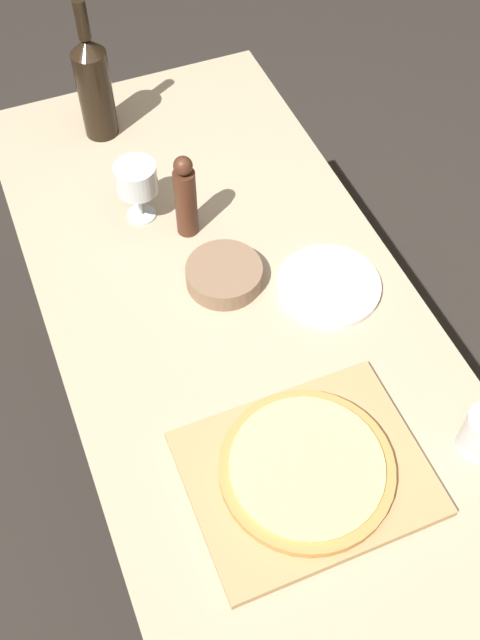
% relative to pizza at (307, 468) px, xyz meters
% --- Properties ---
extents(ground_plane, '(12.00, 12.00, 0.00)m').
position_rel_pizza_xyz_m(ground_plane, '(0.02, 0.27, -0.80)').
color(ground_plane, '#2D2823').
extents(dining_table, '(0.72, 1.79, 0.77)m').
position_rel_pizza_xyz_m(dining_table, '(0.02, 0.27, -0.13)').
color(dining_table, tan).
rests_on(dining_table, ground_plane).
extents(cutting_board, '(0.40, 0.32, 0.02)m').
position_rel_pizza_xyz_m(cutting_board, '(0.00, 0.00, -0.02)').
color(cutting_board, tan).
rests_on(cutting_board, dining_table).
extents(pizza, '(0.30, 0.30, 0.02)m').
position_rel_pizza_xyz_m(pizza, '(0.00, 0.00, 0.00)').
color(pizza, '#C68947').
rests_on(pizza, cutting_board).
extents(wine_bottle, '(0.08, 0.08, 0.34)m').
position_rel_pizza_xyz_m(wine_bottle, '(-0.07, 1.00, 0.10)').
color(wine_bottle, black).
rests_on(wine_bottle, dining_table).
extents(pepper_mill, '(0.05, 0.05, 0.20)m').
position_rel_pizza_xyz_m(pepper_mill, '(0.01, 0.61, 0.07)').
color(pepper_mill, '#4C2819').
rests_on(pepper_mill, dining_table).
extents(wine_glass, '(0.09, 0.09, 0.14)m').
position_rel_pizza_xyz_m(wine_glass, '(-0.07, 0.69, 0.08)').
color(wine_glass, silver).
rests_on(wine_glass, dining_table).
extents(small_bowl, '(0.16, 0.16, 0.04)m').
position_rel_pizza_xyz_m(small_bowl, '(0.03, 0.45, -0.01)').
color(small_bowl, '#84664C').
rests_on(small_bowl, dining_table).
extents(dinner_plate, '(0.21, 0.21, 0.01)m').
position_rel_pizza_xyz_m(dinner_plate, '(0.22, 0.36, -0.02)').
color(dinner_plate, white).
rests_on(dinner_plate, dining_table).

